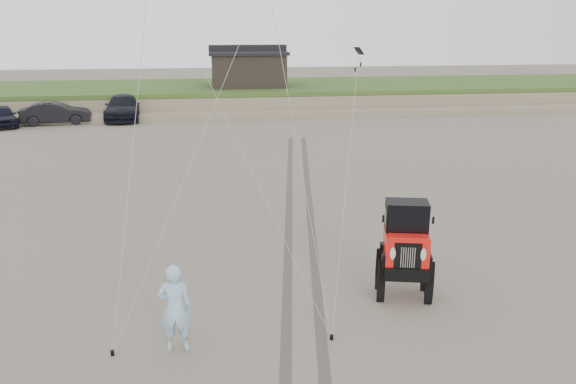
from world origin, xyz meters
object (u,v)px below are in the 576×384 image
at_px(truck_b, 56,113).
at_px(man, 175,308).
at_px(truck_c, 123,107).
at_px(cabin, 248,68).
at_px(truck_a, 2,116).
at_px(jeep, 405,261).

height_order(truck_b, man, man).
bearing_deg(man, truck_c, -78.38).
bearing_deg(cabin, truck_c, -150.49).
height_order(truck_a, man, man).
xyz_separation_m(jeep, man, (-5.69, -1.74, -0.01)).
distance_m(truck_a, truck_b, 3.45).
bearing_deg(jeep, truck_a, 137.50).
relative_size(cabin, jeep, 1.17).
bearing_deg(truck_b, man, -169.26).
distance_m(truck_c, jeep, 31.89).
xyz_separation_m(truck_b, jeep, (15.72, -28.23, 0.24)).
distance_m(truck_b, truck_c, 4.67).
distance_m(cabin, jeep, 35.34).
xyz_separation_m(cabin, truck_b, (-13.95, -6.99, -2.46)).
height_order(truck_c, jeep, jeep).
bearing_deg(truck_b, jeep, -158.65).
bearing_deg(truck_b, cabin, -71.14).
relative_size(truck_c, man, 2.98).
height_order(truck_a, jeep, jeep).
bearing_deg(truck_c, man, -83.88).
bearing_deg(cabin, truck_a, -156.77).
distance_m(truck_a, jeep, 33.73).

